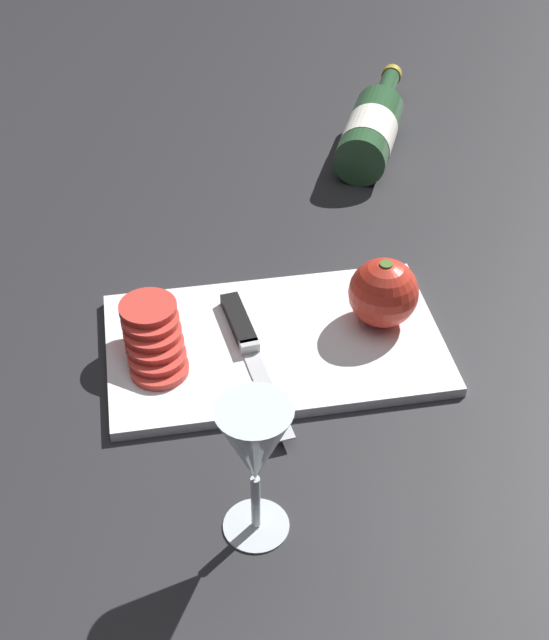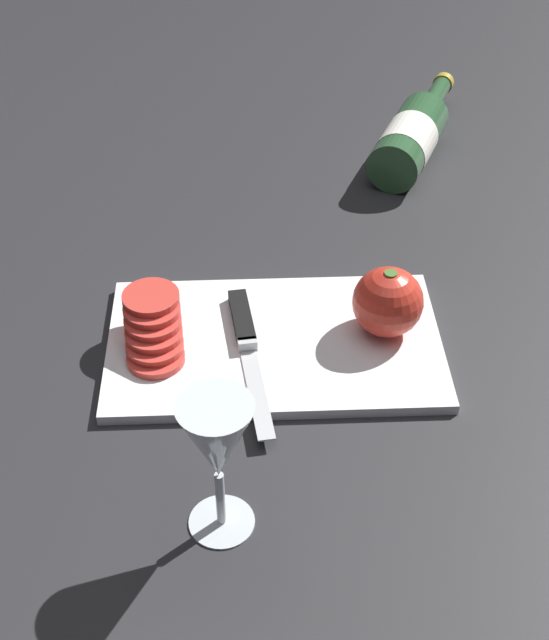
{
  "view_description": "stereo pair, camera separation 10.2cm",
  "coord_description": "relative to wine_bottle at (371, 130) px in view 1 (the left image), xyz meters",
  "views": [
    {
      "loc": [
        -0.13,
        -0.8,
        0.7
      ],
      "look_at": [
        0.01,
        -0.03,
        0.04
      ],
      "focal_mm": 50.0,
      "sensor_mm": 36.0,
      "label": 1
    },
    {
      "loc": [
        -0.03,
        -0.81,
        0.7
      ],
      "look_at": [
        0.01,
        -0.03,
        0.04
      ],
      "focal_mm": 50.0,
      "sensor_mm": 36.0,
      "label": 2
    }
  ],
  "objects": [
    {
      "name": "ground_plane",
      "position": [
        -0.23,
        -0.39,
        -0.04
      ],
      "size": [
        3.0,
        3.0,
        0.0
      ],
      "primitive_type": "plane",
      "color": "#28282B"
    },
    {
      "name": "wine_bottle",
      "position": [
        0.0,
        0.0,
        0.0
      ],
      "size": [
        0.18,
        0.31,
        0.08
      ],
      "color": "#2D5633",
      "rests_on": "ground_plane"
    },
    {
      "name": "whole_tomato",
      "position": [
        -0.09,
        -0.41,
        0.02
      ],
      "size": [
        0.08,
        0.08,
        0.08
      ],
      "color": "red",
      "rests_on": "cutting_board"
    },
    {
      "name": "knife",
      "position": [
        -0.26,
        -0.42,
        -0.02
      ],
      "size": [
        0.05,
        0.24,
        0.01
      ],
      "rotation": [
        0.0,
        0.0,
        4.83
      ],
      "color": "silver",
      "rests_on": "cutting_board"
    },
    {
      "name": "tomato_slice_stack_near",
      "position": [
        -0.37,
        -0.43,
        0.0
      ],
      "size": [
        0.07,
        0.12,
        0.05
      ],
      "color": "#D63D33",
      "rests_on": "cutting_board"
    },
    {
      "name": "wine_glass",
      "position": [
        -0.29,
        -0.67,
        0.07
      ],
      "size": [
        0.07,
        0.07,
        0.16
      ],
      "color": "silver",
      "rests_on": "ground_plane"
    },
    {
      "name": "cutting_board",
      "position": [
        -0.23,
        -0.43,
        -0.03
      ],
      "size": [
        0.39,
        0.23,
        0.01
      ],
      "color": "white",
      "rests_on": "ground_plane"
    }
  ]
}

